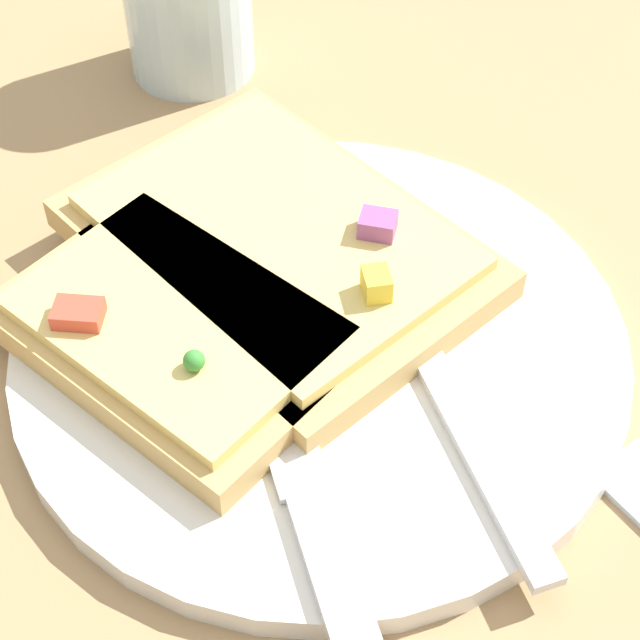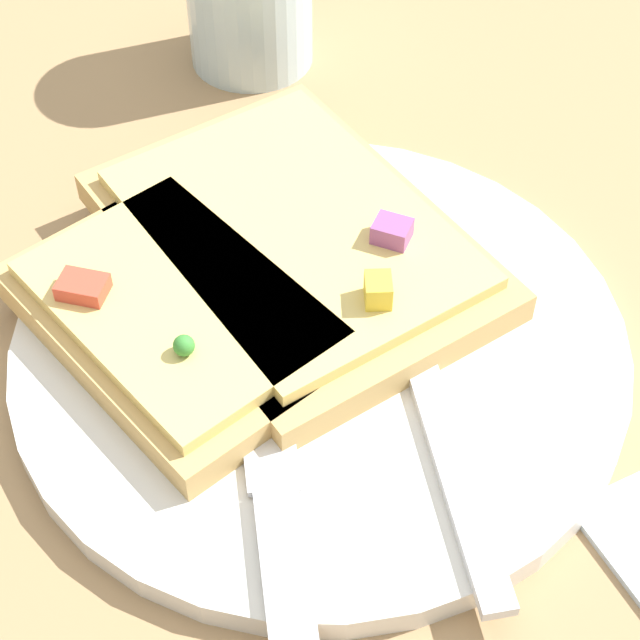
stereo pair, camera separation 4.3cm
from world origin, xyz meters
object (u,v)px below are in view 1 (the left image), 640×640
at_px(plate, 320,346).
at_px(pizza_slice_main, 278,244).
at_px(pizza_slice_corner, 176,330).
at_px(fork, 413,331).
at_px(knife, 300,475).

xyz_separation_m(plate, pizza_slice_main, (-0.05, 0.01, 0.02)).
distance_m(pizza_slice_main, pizza_slice_corner, 0.06).
height_order(fork, knife, knife).
distance_m(knife, pizza_slice_corner, 0.08).
bearing_deg(knife, pizza_slice_corner, 21.87).
xyz_separation_m(fork, knife, (0.03, -0.08, 0.00)).
bearing_deg(plate, fork, 55.67).
bearing_deg(plate, pizza_slice_corner, -120.07).
height_order(plate, knife, knife).
relative_size(knife, pizza_slice_corner, 1.42).
relative_size(knife, pizza_slice_main, 1.18).
height_order(knife, pizza_slice_corner, pizza_slice_corner).
xyz_separation_m(pizza_slice_main, pizza_slice_corner, (0.02, -0.06, 0.00)).
bearing_deg(plate, pizza_slice_main, 167.01).
relative_size(fork, pizza_slice_main, 1.13).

